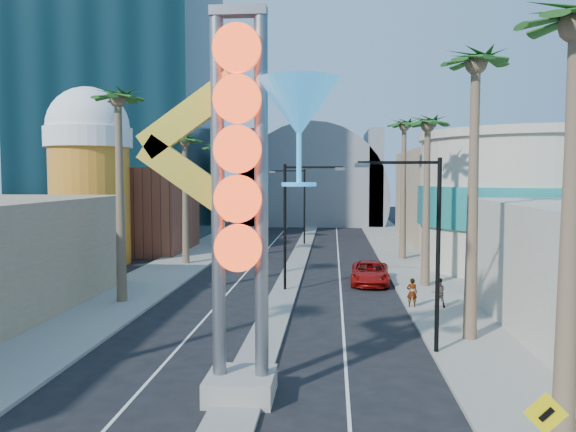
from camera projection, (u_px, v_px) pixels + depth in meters
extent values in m
cube|color=gray|center=(195.00, 255.00, 50.96)|extent=(5.00, 100.00, 0.15)
cube|color=gray|center=(407.00, 258.00, 49.44)|extent=(5.00, 100.00, 0.15)
cube|color=gray|center=(301.00, 252.00, 53.18)|extent=(1.60, 84.00, 0.15)
cube|color=black|center=(125.00, 28.00, 67.08)|extent=(20.00, 20.00, 50.00)
cube|color=brown|center=(136.00, 210.00, 54.18)|extent=(10.00, 10.00, 8.00)
cube|color=#9D7F65|center=(452.00, 197.00, 61.50)|extent=(10.00, 20.00, 10.00)
cylinder|color=orange|center=(90.00, 204.00, 46.23)|extent=(6.40, 6.40, 10.00)
cylinder|color=white|center=(88.00, 138.00, 45.85)|extent=(7.00, 7.00, 1.60)
sphere|color=white|center=(88.00, 128.00, 45.79)|extent=(6.60, 6.60, 6.60)
cylinder|color=#B0AC95|center=(527.00, 205.00, 43.44)|extent=(16.00, 16.00, 10.00)
cylinder|color=teal|center=(527.00, 205.00, 43.44)|extent=(16.60, 16.60, 3.00)
cylinder|color=#B0AC95|center=(529.00, 136.00, 43.07)|extent=(16.60, 16.60, 0.60)
cylinder|color=slate|center=(314.00, 197.00, 86.71)|extent=(22.00, 16.00, 22.00)
cube|color=slate|center=(256.00, 178.00, 87.21)|extent=(2.00, 16.00, 14.00)
cube|color=slate|center=(372.00, 178.00, 85.78)|extent=(2.00, 16.00, 14.00)
cube|color=gray|center=(241.00, 386.00, 18.36)|extent=(2.20, 2.20, 0.80)
cylinder|color=slate|center=(218.00, 200.00, 17.98)|extent=(0.44, 0.44, 12.00)
cylinder|color=slate|center=(261.00, 200.00, 17.87)|extent=(0.44, 0.44, 12.00)
cube|color=slate|center=(238.00, 11.00, 17.50)|extent=(1.80, 0.50, 0.30)
cylinder|color=#FF3E16|center=(237.00, 48.00, 17.24)|extent=(1.50, 0.25, 1.50)
cylinder|color=#FF3E16|center=(237.00, 99.00, 17.35)|extent=(1.50, 0.25, 1.50)
cylinder|color=#FF3E16|center=(237.00, 149.00, 17.46)|extent=(1.50, 0.25, 1.50)
cylinder|color=#FF3E16|center=(238.00, 199.00, 17.57)|extent=(1.50, 0.25, 1.50)
cylinder|color=#FF3E16|center=(238.00, 248.00, 17.68)|extent=(1.50, 0.25, 1.50)
cube|color=yellow|center=(189.00, 115.00, 17.86)|extent=(3.47, 0.25, 2.80)
cube|color=yellow|center=(190.00, 178.00, 18.00)|extent=(3.47, 0.25, 2.80)
cone|color=#268DD9|center=(299.00, 108.00, 17.57)|extent=(2.60, 2.60, 1.80)
cylinder|color=#268DD9|center=(299.00, 159.00, 17.68)|extent=(0.16, 0.16, 1.60)
cylinder|color=#268DD9|center=(299.00, 184.00, 17.74)|extent=(1.10, 1.10, 0.12)
cube|color=yellow|center=(546.00, 414.00, 11.60)|extent=(0.92, 0.04, 0.92)
cylinder|color=black|center=(285.00, 228.00, 35.01)|extent=(0.18, 0.18, 8.00)
cube|color=black|center=(314.00, 167.00, 34.59)|extent=(3.60, 0.12, 0.12)
cube|color=slate|center=(340.00, 169.00, 34.47)|extent=(0.60, 0.25, 0.18)
cylinder|color=black|center=(304.00, 207.00, 58.87)|extent=(0.18, 0.18, 8.00)
cube|color=black|center=(287.00, 171.00, 58.74)|extent=(3.60, 0.12, 0.12)
cube|color=slate|center=(272.00, 172.00, 58.88)|extent=(0.60, 0.25, 0.18)
cylinder|color=black|center=(438.00, 257.00, 22.50)|extent=(0.18, 0.18, 8.00)
cube|color=black|center=(399.00, 163.00, 22.36)|extent=(3.24, 0.12, 0.12)
cube|color=slate|center=(362.00, 165.00, 22.48)|extent=(0.60, 0.25, 0.18)
cylinder|color=brown|center=(120.00, 203.00, 31.62)|extent=(0.40, 0.40, 11.50)
sphere|color=#1E4617|center=(118.00, 100.00, 31.21)|extent=(2.40, 2.40, 2.40)
cylinder|color=brown|center=(185.00, 204.00, 45.59)|extent=(0.40, 0.40, 10.00)
sphere|color=#1E4617|center=(184.00, 142.00, 45.24)|extent=(2.40, 2.40, 2.40)
cylinder|color=brown|center=(216.00, 198.00, 57.53)|extent=(0.40, 0.40, 10.00)
sphere|color=#1E4617|center=(215.00, 149.00, 57.17)|extent=(2.40, 2.40, 2.40)
cylinder|color=brown|center=(569.00, 245.00, 14.30)|extent=(0.40, 0.40, 11.00)
cylinder|color=brown|center=(473.00, 205.00, 24.20)|extent=(0.40, 0.40, 12.00)
sphere|color=#1E4617|center=(476.00, 64.00, 23.78)|extent=(2.40, 2.40, 2.40)
cylinder|color=brown|center=(426.00, 207.00, 36.19)|extent=(0.40, 0.40, 10.50)
sphere|color=#1E4617|center=(428.00, 125.00, 35.81)|extent=(2.40, 2.40, 2.40)
cylinder|color=brown|center=(403.00, 194.00, 48.08)|extent=(0.40, 0.40, 11.50)
sphere|color=#1E4617|center=(404.00, 126.00, 47.67)|extent=(2.40, 2.40, 2.40)
imported|color=#9B0E0B|center=(370.00, 273.00, 37.76)|extent=(2.82, 5.56, 1.51)
imported|color=gray|center=(412.00, 292.00, 30.51)|extent=(0.61, 0.43, 1.57)
imported|color=gray|center=(439.00, 293.00, 30.41)|extent=(0.81, 0.64, 1.60)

